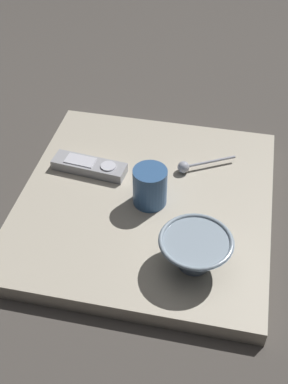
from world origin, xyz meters
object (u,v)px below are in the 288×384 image
(teaspoon, at_px, (188,166))
(tv_remote_near, at_px, (89,166))
(coffee_mug, at_px, (150,187))
(cereal_bowl, at_px, (195,250))

(teaspoon, distance_m, tv_remote_near, 0.22)
(coffee_mug, xyz_separation_m, teaspoon, (0.06, 0.11, -0.03))
(teaspoon, bearing_deg, tv_remote_near, -168.35)
(coffee_mug, relative_size, tv_remote_near, 0.49)
(teaspoon, height_order, tv_remote_near, same)
(teaspoon, xyz_separation_m, tv_remote_near, (-0.22, -0.04, -0.00))
(cereal_bowl, relative_size, teaspoon, 1.09)
(coffee_mug, bearing_deg, tv_remote_near, 155.22)
(teaspoon, bearing_deg, cereal_bowl, -79.50)
(cereal_bowl, height_order, teaspoon, cereal_bowl)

